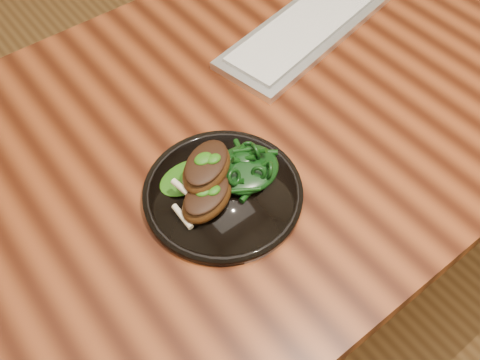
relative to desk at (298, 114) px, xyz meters
name	(u,v)px	position (x,y,z in m)	size (l,w,h in m)	color
desk	(298,114)	(0.00, 0.00, 0.00)	(1.60, 0.80, 0.75)	black
plate	(223,193)	(-0.26, -0.11, 0.09)	(0.24, 0.24, 0.01)	black
lamb_chop_front	(207,198)	(-0.30, -0.12, 0.12)	(0.11, 0.09, 0.04)	#45250D
lamb_chop_back	(206,168)	(-0.27, -0.09, 0.14)	(0.12, 0.10, 0.04)	#45250D
herb_smear	(187,177)	(-0.29, -0.06, 0.10)	(0.09, 0.06, 0.01)	#124507
greens_heap	(246,166)	(-0.21, -0.11, 0.11)	(0.11, 0.10, 0.04)	black
keyboard	(317,20)	(0.14, 0.11, 0.09)	(0.49, 0.23, 0.02)	silver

